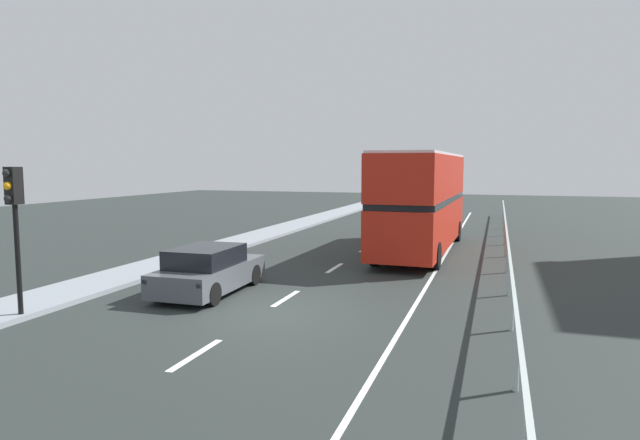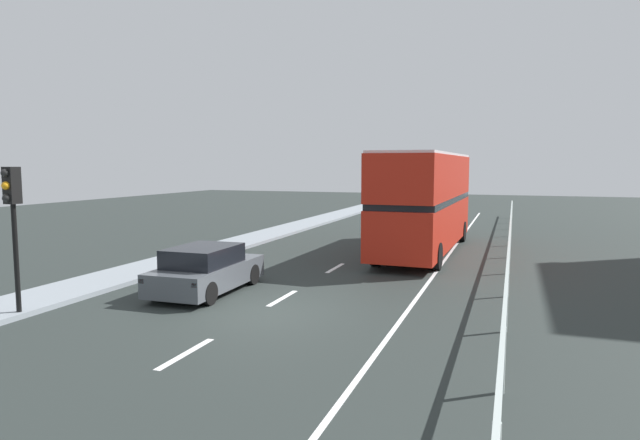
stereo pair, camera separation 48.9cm
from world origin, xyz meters
The scene contains 7 objects.
ground_plane centered at (0.00, 0.00, -0.05)m, with size 75.46×120.00×0.10m, color #262D2B.
near_sidewalk_kerb centered at (-6.22, 0.00, 0.07)m, with size 2.10×80.00×0.14m, color gray.
lane_paint_markings centered at (2.31, 8.87, 0.00)m, with size 3.74×46.00×0.01m.
bridge_side_railing centered at (6.01, 9.00, 0.93)m, with size 0.10×42.00×1.16m.
double_decker_bus_red centered at (2.52, 10.99, 2.29)m, with size 2.79×10.91×4.27m.
hatchback_car_near centered at (-2.42, 1.33, 0.67)m, with size 1.93×4.13×1.40m.
traffic_signal_pole centered at (-5.38, -2.60, 2.84)m, with size 0.30×0.42×3.59m.
Camera 1 is at (5.62, -12.55, 3.76)m, focal length 30.35 mm.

